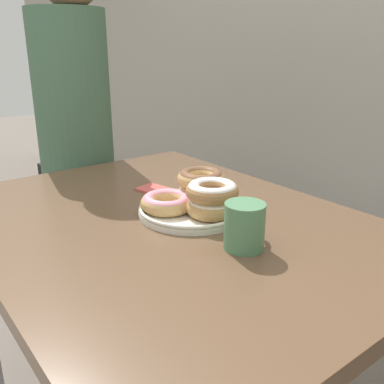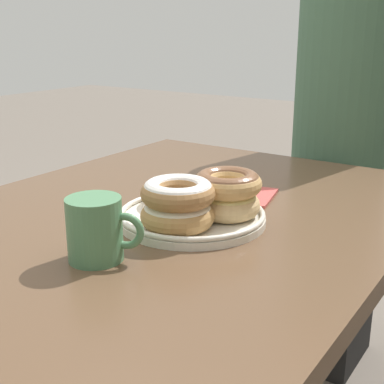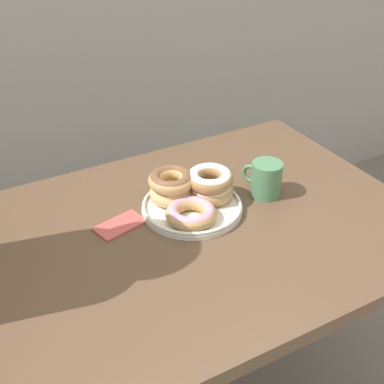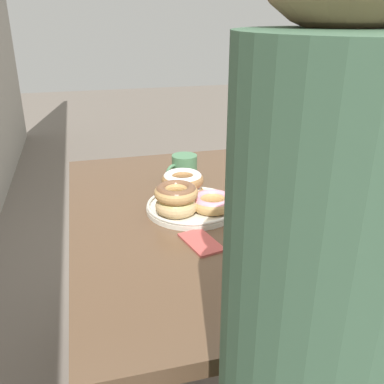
% 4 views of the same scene
% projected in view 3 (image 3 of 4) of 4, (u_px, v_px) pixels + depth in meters
% --- Properties ---
extents(dining_table, '(1.17, 0.87, 0.76)m').
position_uv_depth(dining_table, '(200.00, 248.00, 1.46)').
color(dining_table, brown).
rests_on(dining_table, ground_plane).
extents(donut_plate, '(0.30, 0.28, 0.10)m').
position_uv_depth(donut_plate, '(192.00, 194.00, 1.47)').
color(donut_plate, silver).
rests_on(donut_plate, dining_table).
extents(coffee_mug, '(0.09, 0.12, 0.10)m').
position_uv_depth(coffee_mug, '(266.00, 179.00, 1.52)').
color(coffee_mug, '#4C7F56').
rests_on(coffee_mug, dining_table).
extents(napkin, '(0.15, 0.10, 0.01)m').
position_uv_depth(napkin, '(120.00, 225.00, 1.41)').
color(napkin, '#BC4C47').
rests_on(napkin, dining_table).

